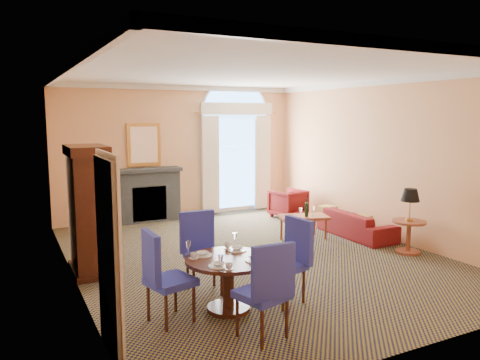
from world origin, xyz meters
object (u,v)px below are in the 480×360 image
sofa (356,224)px  coffee_table (304,217)px  dining_table (228,271)px  armchair (288,203)px  side_table (409,214)px  armoire (89,212)px

sofa → coffee_table: 1.16m
dining_table → armchair: size_ratio=1.45×
armchair → dining_table: bearing=37.4°
sofa → armchair: bearing=7.5°
coffee_table → side_table: bearing=-38.0°
dining_table → coffee_table: 3.76m
dining_table → armchair: 5.73m
sofa → coffee_table: (-1.10, 0.29, 0.19)m
armoire → coffee_table: bearing=1.8°
dining_table → sofa: dining_table is taller
armoire → armchair: 5.45m
dining_table → sofa: bearing=28.6°
coffee_table → dining_table: bearing=-122.4°
armoire → side_table: 5.53m
armchair → armoire: bearing=9.9°
sofa → armchair: (-0.25, 2.21, 0.08)m
sofa → coffee_table: bearing=76.0°
dining_table → coffee_table: bearing=40.7°
dining_table → sofa: size_ratio=0.61×
sofa → side_table: side_table is taller
armoire → sofa: (5.27, -0.17, -0.71)m
sofa → coffee_table: size_ratio=1.68×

